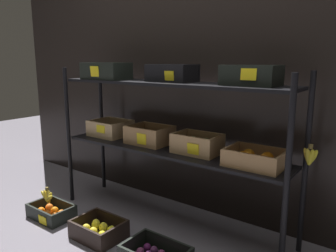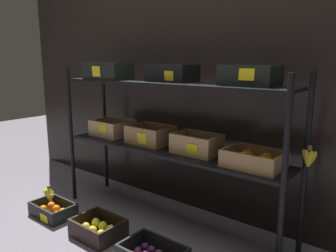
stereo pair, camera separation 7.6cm
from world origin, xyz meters
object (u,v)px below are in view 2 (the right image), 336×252
(display_rack, at_px, (168,118))
(crate_ground_lemon, at_px, (98,229))
(crate_ground_tangerine, at_px, (53,211))
(banana_bunch_loose, at_px, (50,195))

(display_rack, distance_m, crate_ground_lemon, 0.89)
(display_rack, xyz_separation_m, crate_ground_tangerine, (-0.73, -0.49, -0.73))
(crate_ground_lemon, relative_size, banana_bunch_loose, 1.95)
(crate_ground_tangerine, relative_size, crate_ground_lemon, 1.03)
(display_rack, bearing_deg, crate_ground_lemon, -116.13)
(crate_ground_tangerine, height_order, crate_ground_lemon, crate_ground_lemon)
(crate_ground_tangerine, distance_m, banana_bunch_loose, 0.12)
(crate_ground_lemon, bearing_deg, display_rack, 63.87)
(display_rack, height_order, crate_ground_lemon, display_rack)
(display_rack, relative_size, crate_ground_lemon, 5.75)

